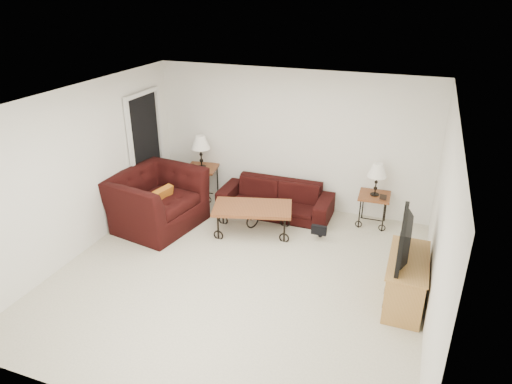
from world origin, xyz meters
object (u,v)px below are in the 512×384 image
at_px(side_table_right, 373,210).
at_px(lamp_right, 376,180).
at_px(coffee_table, 253,220).
at_px(armchair, 156,200).
at_px(backpack, 321,224).
at_px(sofa, 275,199).
at_px(lamp_left, 201,152).
at_px(tv_stand, 406,281).
at_px(television, 411,239).
at_px(side_table_left, 203,182).

relative_size(side_table_right, lamp_right, 1.00).
height_order(coffee_table, armchair, armchair).
distance_m(lamp_right, backpack, 1.20).
xyz_separation_m(coffee_table, backpack, (1.10, 0.23, 0.00)).
relative_size(sofa, side_table_right, 3.60).
distance_m(lamp_left, tv_stand, 4.42).
relative_size(lamp_left, backpack, 1.28).
relative_size(tv_stand, television, 1.12).
distance_m(side_table_left, television, 4.40).
distance_m(armchair, television, 4.18).
bearing_deg(side_table_right, side_table_left, -180.00).
xyz_separation_m(sofa, armchair, (-1.75, -1.11, 0.17)).
height_order(side_table_left, television, television).
distance_m(lamp_left, television, 4.36).
bearing_deg(tv_stand, backpack, 137.44).
bearing_deg(backpack, side_table_right, 55.12).
height_order(side_table_right, backpack, side_table_right).
relative_size(lamp_right, armchair, 0.39).
height_order(lamp_left, armchair, lamp_left).
relative_size(coffee_table, television, 1.30).
bearing_deg(coffee_table, sofa, 80.41).
bearing_deg(coffee_table, television, -22.95).
height_order(coffee_table, television, television).
bearing_deg(lamp_left, armchair, -99.79).
relative_size(side_table_right, lamp_left, 0.90).
bearing_deg(lamp_left, television, -27.58).
xyz_separation_m(side_table_left, coffee_table, (1.40, -0.97, -0.07)).
xyz_separation_m(side_table_right, television, (0.64, -2.02, 0.65)).
height_order(armchair, backpack, armchair).
distance_m(sofa, tv_stand, 2.99).
bearing_deg(side_table_right, armchair, -159.44).
height_order(sofa, armchair, armchair).
height_order(sofa, side_table_left, side_table_left).
relative_size(side_table_left, tv_stand, 0.57).
bearing_deg(tv_stand, television, 180.00).
bearing_deg(lamp_right, sofa, -173.92).
bearing_deg(side_table_left, coffee_table, -34.88).
relative_size(side_table_left, coffee_table, 0.49).
distance_m(sofa, lamp_right, 1.78).
bearing_deg(sofa, lamp_left, 173.29).
height_order(side_table_left, lamp_right, lamp_right).
distance_m(coffee_table, television, 2.77).
height_order(lamp_left, coffee_table, lamp_left).
relative_size(side_table_right, armchair, 0.39).
distance_m(lamp_right, armchair, 3.69).
distance_m(side_table_left, tv_stand, 4.38).
height_order(coffee_table, tv_stand, tv_stand).
bearing_deg(lamp_right, tv_stand, -71.80).
distance_m(coffee_table, backpack, 1.12).
distance_m(sofa, coffee_table, 0.81).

